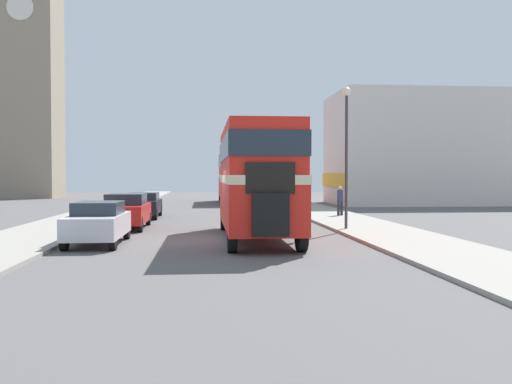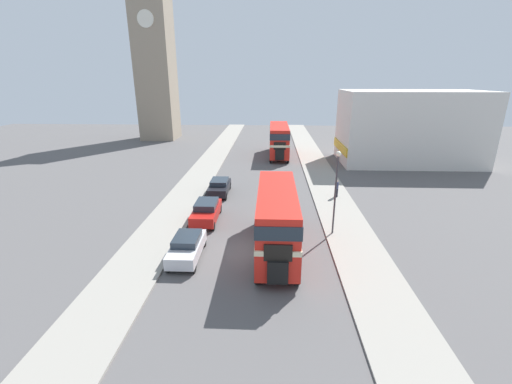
% 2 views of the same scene
% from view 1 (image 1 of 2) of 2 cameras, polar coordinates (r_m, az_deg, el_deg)
% --- Properties ---
extents(ground_plane, '(120.00, 120.00, 0.00)m').
position_cam_1_polar(ground_plane, '(20.62, -4.16, -4.81)').
color(ground_plane, '#565454').
extents(sidewalk_right, '(3.50, 120.00, 0.12)m').
position_cam_1_polar(sidewalk_right, '(21.80, 13.93, -4.35)').
color(sidewalk_right, gray).
rests_on(sidewalk_right, ground_plane).
extents(sidewalk_left, '(3.50, 120.00, 0.12)m').
position_cam_1_polar(sidewalk_left, '(21.58, -22.44, -4.49)').
color(sidewalk_left, gray).
rests_on(sidewalk_left, ground_plane).
extents(double_decker_bus, '(2.41, 9.29, 4.03)m').
position_cam_1_polar(double_decker_bus, '(20.82, 0.01, 1.88)').
color(double_decker_bus, red).
rests_on(double_decker_bus, ground_plane).
extents(bus_distant, '(2.55, 10.12, 4.25)m').
position_cam_1_polar(bus_distant, '(48.42, -2.12, 1.89)').
color(bus_distant, red).
rests_on(bus_distant, ground_plane).
extents(car_parked_near, '(1.67, 4.04, 1.44)m').
position_cam_1_polar(car_parked_near, '(19.92, -15.51, -2.94)').
color(car_parked_near, silver).
rests_on(car_parked_near, ground_plane).
extents(car_parked_mid, '(1.79, 4.33, 1.53)m').
position_cam_1_polar(car_parked_mid, '(25.57, -12.87, -1.83)').
color(car_parked_mid, red).
rests_on(car_parked_mid, ground_plane).
extents(car_parked_far, '(1.75, 4.16, 1.39)m').
position_cam_1_polar(car_parked_far, '(31.87, -11.19, -1.24)').
color(car_parked_far, black).
rests_on(car_parked_far, ground_plane).
extents(pedestrian_walking, '(0.33, 0.33, 1.62)m').
position_cam_1_polar(pedestrian_walking, '(31.85, 8.41, -0.68)').
color(pedestrian_walking, '#282833').
rests_on(pedestrian_walking, sidewalk_right).
extents(street_lamp, '(0.36, 0.36, 5.86)m').
position_cam_1_polar(street_lamp, '(24.01, 9.03, 5.54)').
color(street_lamp, '#38383D').
rests_on(street_lamp, sidewalk_right).
extents(church_tower, '(6.09, 6.09, 32.34)m').
position_cam_1_polar(church_tower, '(66.19, -21.72, 13.90)').
color(church_tower, gray).
rests_on(church_tower, ground_plane).
extents(shop_building_block, '(17.04, 8.88, 8.98)m').
position_cam_1_polar(shop_building_block, '(49.20, 17.55, 4.10)').
color(shop_building_block, silver).
rests_on(shop_building_block, ground_plane).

